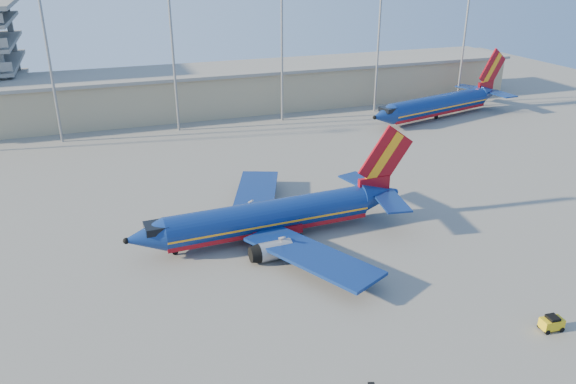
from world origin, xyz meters
name	(u,v)px	position (x,y,z in m)	size (l,w,h in m)	color
ground	(291,235)	(0.00, 0.00, 0.00)	(220.00, 220.00, 0.00)	slate
terminal_building	(240,87)	(10.00, 58.00, 4.32)	(122.00, 16.00, 8.50)	gray
light_mast_row	(228,29)	(5.00, 46.00, 17.55)	(101.60, 1.60, 28.65)	gray
aircraft_main	(275,216)	(-1.76, 0.32, 2.46)	(34.05, 32.73, 11.53)	navy
aircraft_second	(441,104)	(44.59, 37.03, 2.79)	(35.27, 16.65, 12.17)	navy
baggage_tug	(552,323)	(14.80, -24.13, 0.71)	(1.99, 1.31, 1.36)	gold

